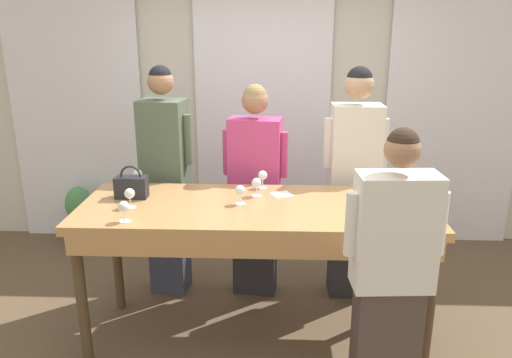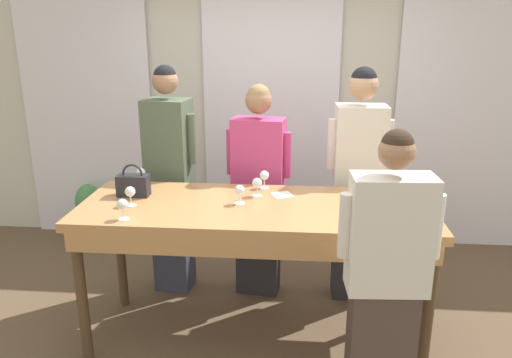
% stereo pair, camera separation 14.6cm
% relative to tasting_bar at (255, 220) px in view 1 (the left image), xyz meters
% --- Properties ---
extents(ground_plane, '(18.00, 18.00, 0.00)m').
position_rel_tasting_bar_xyz_m(ground_plane, '(0.00, 0.02, -0.91)').
color(ground_plane, brown).
extents(wall_back, '(12.00, 0.06, 2.80)m').
position_rel_tasting_bar_xyz_m(wall_back, '(0.00, 1.86, 0.49)').
color(wall_back, beige).
rests_on(wall_back, ground_plane).
extents(curtain_panel_left, '(1.30, 0.03, 2.69)m').
position_rel_tasting_bar_xyz_m(curtain_panel_left, '(-1.85, 1.80, 0.43)').
color(curtain_panel_left, white).
rests_on(curtain_panel_left, ground_plane).
extents(curtain_panel_center, '(1.30, 0.03, 2.69)m').
position_rel_tasting_bar_xyz_m(curtain_panel_center, '(0.00, 1.80, 0.43)').
color(curtain_panel_center, white).
rests_on(curtain_panel_center, ground_plane).
extents(curtain_panel_right, '(1.30, 0.03, 2.69)m').
position_rel_tasting_bar_xyz_m(curtain_panel_right, '(1.85, 1.80, 0.43)').
color(curtain_panel_right, white).
rests_on(curtain_panel_right, ground_plane).
extents(tasting_bar, '(2.31, 0.86, 1.01)m').
position_rel_tasting_bar_xyz_m(tasting_bar, '(0.00, 0.00, 0.00)').
color(tasting_bar, '#B27F4C').
rests_on(tasting_bar, ground_plane).
extents(wine_bottle, '(0.08, 0.08, 0.30)m').
position_rel_tasting_bar_xyz_m(wine_bottle, '(1.00, -0.22, 0.21)').
color(wine_bottle, black).
rests_on(wine_bottle, tasting_bar).
extents(handbag, '(0.21, 0.11, 0.23)m').
position_rel_tasting_bar_xyz_m(handbag, '(-0.85, 0.14, 0.18)').
color(handbag, '#232328').
rests_on(handbag, tasting_bar).
extents(wine_glass_front_left, '(0.07, 0.07, 0.13)m').
position_rel_tasting_bar_xyz_m(wine_glass_front_left, '(-0.10, 0.03, 0.19)').
color(wine_glass_front_left, white).
rests_on(wine_glass_front_left, tasting_bar).
extents(wine_glass_front_mid, '(0.07, 0.07, 0.13)m').
position_rel_tasting_bar_xyz_m(wine_glass_front_mid, '(0.04, 0.38, 0.19)').
color(wine_glass_front_mid, white).
rests_on(wine_glass_front_mid, tasting_bar).
extents(wine_glass_front_right, '(0.07, 0.07, 0.13)m').
position_rel_tasting_bar_xyz_m(wine_glass_front_right, '(-0.80, -0.06, 0.19)').
color(wine_glass_front_right, white).
rests_on(wine_glass_front_right, tasting_bar).
extents(wine_glass_center_left, '(0.07, 0.07, 0.13)m').
position_rel_tasting_bar_xyz_m(wine_glass_center_left, '(0.00, 0.20, 0.19)').
color(wine_glass_center_left, white).
rests_on(wine_glass_center_left, tasting_bar).
extents(wine_glass_center_mid, '(0.07, 0.07, 0.13)m').
position_rel_tasting_bar_xyz_m(wine_glass_center_mid, '(1.06, -0.09, 0.19)').
color(wine_glass_center_mid, white).
rests_on(wine_glass_center_mid, tasting_bar).
extents(wine_glass_center_right, '(0.07, 0.07, 0.13)m').
position_rel_tasting_bar_xyz_m(wine_glass_center_right, '(-0.87, 0.37, 0.19)').
color(wine_glass_center_right, white).
rests_on(wine_glass_center_right, tasting_bar).
extents(wine_glass_back_left, '(0.07, 0.07, 0.13)m').
position_rel_tasting_bar_xyz_m(wine_glass_back_left, '(-0.77, -0.30, 0.19)').
color(wine_glass_back_left, white).
rests_on(wine_glass_back_left, tasting_bar).
extents(napkin, '(0.18, 0.18, 0.00)m').
position_rel_tasting_bar_xyz_m(napkin, '(0.18, 0.23, 0.10)').
color(napkin, white).
rests_on(napkin, tasting_bar).
extents(guest_olive_jacket, '(0.46, 0.31, 1.85)m').
position_rel_tasting_bar_xyz_m(guest_olive_jacket, '(-0.74, 0.69, 0.05)').
color(guest_olive_jacket, '#383D51').
rests_on(guest_olive_jacket, ground_plane).
extents(guest_pink_top, '(0.52, 0.27, 1.72)m').
position_rel_tasting_bar_xyz_m(guest_pink_top, '(-0.03, 0.69, -0.02)').
color(guest_pink_top, '#28282D').
rests_on(guest_pink_top, ground_plane).
extents(guest_cream_sweater, '(0.49, 0.26, 1.85)m').
position_rel_tasting_bar_xyz_m(guest_cream_sweater, '(0.74, 0.69, 0.06)').
color(guest_cream_sweater, '#28282D').
rests_on(guest_cream_sweater, ground_plane).
extents(host_pouring, '(0.53, 0.24, 1.66)m').
position_rel_tasting_bar_xyz_m(host_pouring, '(0.75, -0.63, -0.06)').
color(host_pouring, '#473833').
rests_on(host_pouring, ground_plane).
extents(potted_plant, '(0.30, 0.30, 0.61)m').
position_rel_tasting_bar_xyz_m(potted_plant, '(-1.82, 1.55, -0.63)').
color(potted_plant, '#4C4C51').
rests_on(potted_plant, ground_plane).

